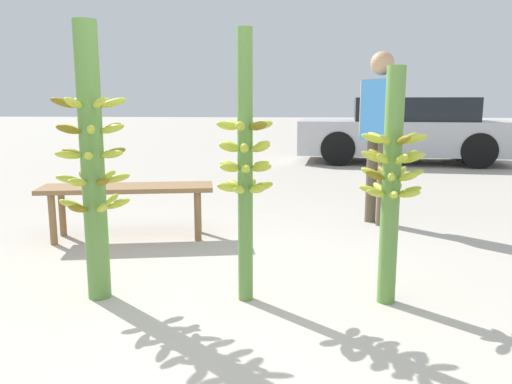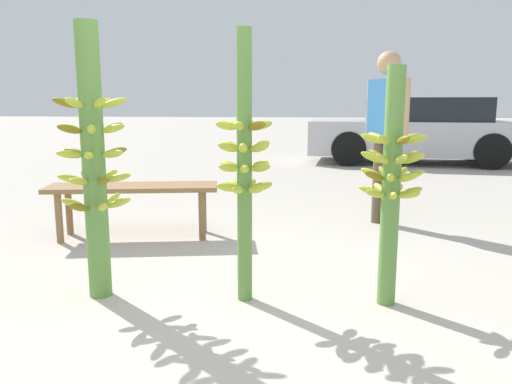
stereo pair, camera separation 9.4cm
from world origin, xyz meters
name	(u,v)px [view 1 (the left image)]	position (x,y,z in m)	size (l,w,h in m)	color
ground_plane	(230,321)	(0.00, 0.00, 0.00)	(80.00, 80.00, 0.00)	#B2AA9E
banana_stalk_left	(92,162)	(-0.86, 0.27, 0.85)	(0.44, 0.44, 1.67)	#5B8C3D
banana_stalk_center	(245,165)	(0.05, 0.32, 0.84)	(0.35, 0.35, 1.62)	#5B8C3D
banana_stalk_right	(391,181)	(0.91, 0.36, 0.74)	(0.39, 0.39, 1.41)	#5B8C3D
vendor_person	(380,122)	(1.13, 2.41, 1.02)	(0.38, 0.55, 1.69)	brown
market_bench	(128,193)	(-1.15, 1.63, 0.41)	(1.55, 0.69, 0.48)	olive
parked_car	(405,131)	(2.44, 7.83, 0.64)	(4.26, 2.04, 1.30)	#B7B7BC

